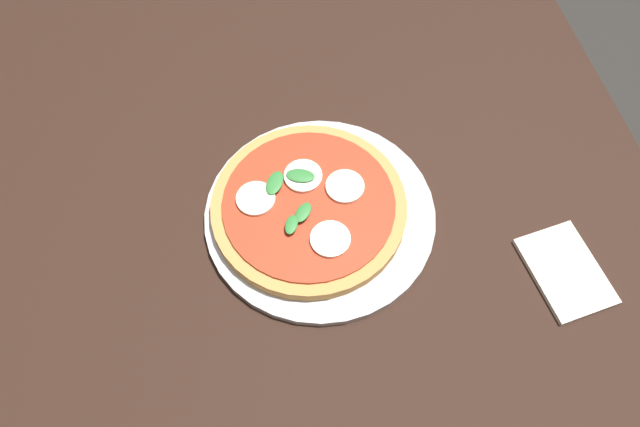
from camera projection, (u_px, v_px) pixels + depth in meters
ground_plane at (328, 374)px, 1.50m from camera, size 6.00×6.00×0.00m
dining_table at (333, 266)px, 0.94m from camera, size 1.36×0.98×0.74m
serving_tray at (320, 215)px, 0.87m from camera, size 0.33×0.33×0.01m
pizza at (309, 206)px, 0.85m from camera, size 0.27×0.27×0.03m
napkin at (565, 271)px, 0.82m from camera, size 0.14×0.11×0.01m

